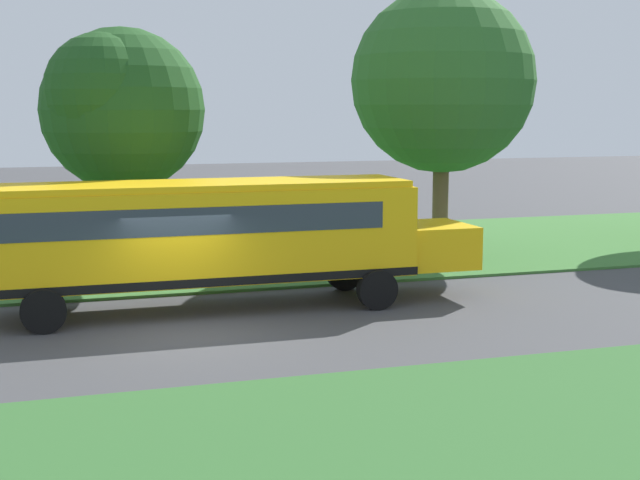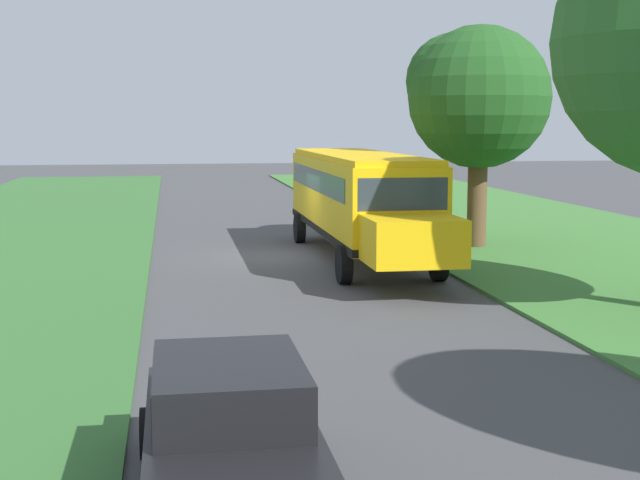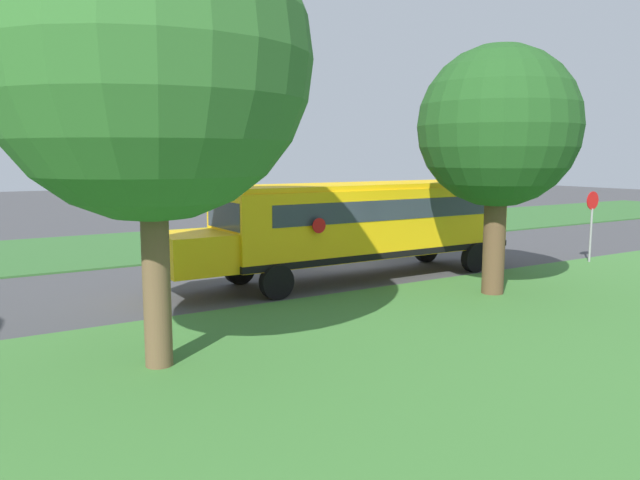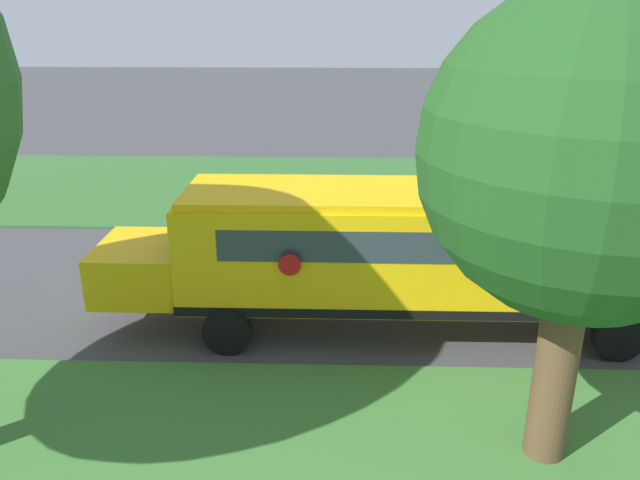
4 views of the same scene
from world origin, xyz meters
name	(u,v)px [view 3 (image 3 of 4)]	position (x,y,z in m)	size (l,w,h in m)	color
ground_plane	(348,265)	(0.00, 0.00, 0.00)	(120.00, 120.00, 0.00)	#424244
grass_verge	(588,325)	(-10.00, 0.00, 0.04)	(12.00, 80.00, 0.08)	#3D7533
grass_far_side	(244,238)	(9.00, 0.00, 0.04)	(10.00, 80.00, 0.07)	#33662D
school_bus	(362,221)	(-2.20, 0.99, 1.92)	(2.85, 12.42, 3.16)	yellow
oak_tree_beside_bus	(498,123)	(-6.28, -0.77, 4.98)	(4.56, 4.56, 7.17)	brown
oak_tree_roadside_mid	(144,56)	(-7.32, 9.64, 5.85)	(5.93, 5.93, 8.77)	brown
stop_sign	(592,218)	(-4.60, -7.90, 1.74)	(0.08, 0.68, 2.74)	gray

